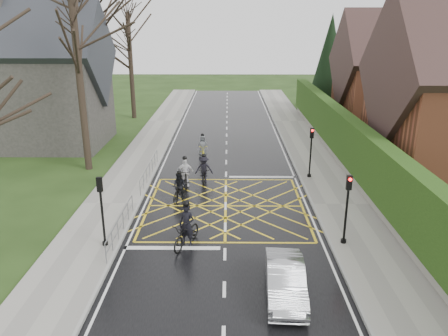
{
  "coord_description": "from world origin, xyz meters",
  "views": [
    {
      "loc": [
        0.12,
        -21.02,
        9.18
      ],
      "look_at": [
        -0.1,
        2.39,
        1.3
      ],
      "focal_mm": 35.0,
      "sensor_mm": 36.0,
      "label": 1
    }
  ],
  "objects_px": {
    "cyclist_rear": "(187,231)",
    "cyclist_front": "(185,175)",
    "car": "(285,280)",
    "cyclist_back": "(180,189)",
    "cyclist_lead": "(203,149)",
    "cyclist_mid": "(204,172)"
  },
  "relations": [
    {
      "from": "cyclist_mid",
      "to": "cyclist_lead",
      "type": "xyz_separation_m",
      "value": [
        -0.37,
        5.22,
        -0.06
      ]
    },
    {
      "from": "cyclist_front",
      "to": "car",
      "type": "distance_m",
      "value": 11.61
    },
    {
      "from": "cyclist_rear",
      "to": "cyclist_front",
      "type": "height_order",
      "value": "cyclist_rear"
    },
    {
      "from": "cyclist_rear",
      "to": "cyclist_back",
      "type": "xyz_separation_m",
      "value": [
        -0.83,
        4.98,
        -0.03
      ]
    },
    {
      "from": "cyclist_back",
      "to": "cyclist_lead",
      "type": "bearing_deg",
      "value": 102.15
    },
    {
      "from": "cyclist_back",
      "to": "cyclist_front",
      "type": "bearing_deg",
      "value": 105.32
    },
    {
      "from": "cyclist_rear",
      "to": "cyclist_mid",
      "type": "bearing_deg",
      "value": 110.45
    },
    {
      "from": "cyclist_rear",
      "to": "cyclist_lead",
      "type": "xyz_separation_m",
      "value": [
        -0.05,
        13.04,
        -0.09
      ]
    },
    {
      "from": "cyclist_back",
      "to": "cyclist_lead",
      "type": "relative_size",
      "value": 0.97
    },
    {
      "from": "cyclist_rear",
      "to": "cyclist_back",
      "type": "distance_m",
      "value": 5.05
    },
    {
      "from": "cyclist_front",
      "to": "car",
      "type": "height_order",
      "value": "cyclist_front"
    },
    {
      "from": "cyclist_rear",
      "to": "cyclist_front",
      "type": "distance_m",
      "value": 7.15
    },
    {
      "from": "cyclist_front",
      "to": "car",
      "type": "xyz_separation_m",
      "value": [
        4.51,
        -10.69,
        -0.06
      ]
    },
    {
      "from": "cyclist_back",
      "to": "cyclist_front",
      "type": "xyz_separation_m",
      "value": [
        0.09,
        2.13,
        0.04
      ]
    },
    {
      "from": "cyclist_rear",
      "to": "cyclist_mid",
      "type": "distance_m",
      "value": 7.83
    },
    {
      "from": "car",
      "to": "cyclist_mid",
      "type": "bearing_deg",
      "value": 109.7
    },
    {
      "from": "cyclist_front",
      "to": "cyclist_lead",
      "type": "bearing_deg",
      "value": 71.73
    },
    {
      "from": "cyclist_rear",
      "to": "cyclist_back",
      "type": "height_order",
      "value": "cyclist_rear"
    },
    {
      "from": "cyclist_rear",
      "to": "cyclist_front",
      "type": "bearing_deg",
      "value": 118.75
    },
    {
      "from": "cyclist_lead",
      "to": "car",
      "type": "xyz_separation_m",
      "value": [
        3.82,
        -16.63,
        0.03
      ]
    },
    {
      "from": "cyclist_front",
      "to": "cyclist_mid",
      "type": "bearing_deg",
      "value": 22.39
    },
    {
      "from": "cyclist_lead",
      "to": "cyclist_mid",
      "type": "bearing_deg",
      "value": -94.73
    }
  ]
}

